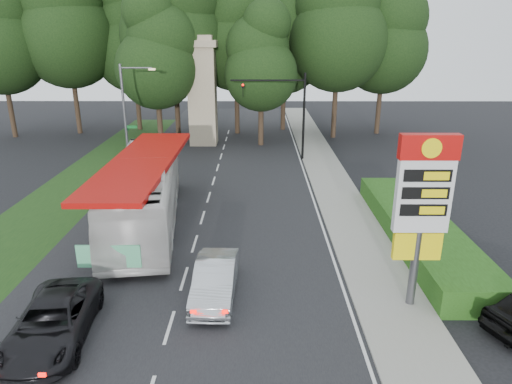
{
  "coord_description": "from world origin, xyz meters",
  "views": [
    {
      "loc": [
        3.21,
        -13.54,
        10.11
      ],
      "look_at": [
        3.12,
        9.26,
        2.2
      ],
      "focal_mm": 32.0,
      "sensor_mm": 36.0,
      "label": 1
    }
  ],
  "objects_px": {
    "monument": "(202,90)",
    "streetlight_signs": "(127,111)",
    "transit_bus": "(145,192)",
    "suv_charcoal": "(53,322)",
    "traffic_signal_mast": "(288,104)",
    "gas_station_pylon": "(423,199)",
    "sedan_silver": "(215,280)"
  },
  "relations": [
    {
      "from": "transit_bus",
      "to": "suv_charcoal",
      "type": "relative_size",
      "value": 2.56
    },
    {
      "from": "streetlight_signs",
      "to": "monument",
      "type": "relative_size",
      "value": 0.8
    },
    {
      "from": "gas_station_pylon",
      "to": "monument",
      "type": "relative_size",
      "value": 0.68
    },
    {
      "from": "traffic_signal_mast",
      "to": "sedan_silver",
      "type": "height_order",
      "value": "traffic_signal_mast"
    },
    {
      "from": "streetlight_signs",
      "to": "sedan_silver",
      "type": "relative_size",
      "value": 1.74
    },
    {
      "from": "sedan_silver",
      "to": "transit_bus",
      "type": "bearing_deg",
      "value": 122.36
    },
    {
      "from": "traffic_signal_mast",
      "to": "streetlight_signs",
      "type": "distance_m",
      "value": 12.83
    },
    {
      "from": "gas_station_pylon",
      "to": "sedan_silver",
      "type": "distance_m",
      "value": 8.56
    },
    {
      "from": "traffic_signal_mast",
      "to": "gas_station_pylon",
      "type": "bearing_deg",
      "value": -80.91
    },
    {
      "from": "sedan_silver",
      "to": "suv_charcoal",
      "type": "distance_m",
      "value": 6.05
    },
    {
      "from": "streetlight_signs",
      "to": "sedan_silver",
      "type": "height_order",
      "value": "streetlight_signs"
    },
    {
      "from": "sedan_silver",
      "to": "traffic_signal_mast",
      "type": "bearing_deg",
      "value": 80.28
    },
    {
      "from": "monument",
      "to": "suv_charcoal",
      "type": "relative_size",
      "value": 1.91
    },
    {
      "from": "suv_charcoal",
      "to": "traffic_signal_mast",
      "type": "bearing_deg",
      "value": 63.06
    },
    {
      "from": "traffic_signal_mast",
      "to": "monument",
      "type": "bearing_deg",
      "value": 142.0
    },
    {
      "from": "sedan_silver",
      "to": "suv_charcoal",
      "type": "xyz_separation_m",
      "value": [
        -5.36,
        -2.81,
        -0.02
      ]
    },
    {
      "from": "traffic_signal_mast",
      "to": "suv_charcoal",
      "type": "bearing_deg",
      "value": -111.53
    },
    {
      "from": "transit_bus",
      "to": "sedan_silver",
      "type": "height_order",
      "value": "transit_bus"
    },
    {
      "from": "streetlight_signs",
      "to": "monument",
      "type": "xyz_separation_m",
      "value": [
        4.99,
        7.99,
        0.67
      ]
    },
    {
      "from": "traffic_signal_mast",
      "to": "suv_charcoal",
      "type": "xyz_separation_m",
      "value": [
        -9.54,
        -24.18,
        -3.94
      ]
    },
    {
      "from": "transit_bus",
      "to": "streetlight_signs",
      "type": "bearing_deg",
      "value": 100.83
    },
    {
      "from": "gas_station_pylon",
      "to": "traffic_signal_mast",
      "type": "distance_m",
      "value": 22.29
    },
    {
      "from": "gas_station_pylon",
      "to": "transit_bus",
      "type": "distance_m",
      "value": 14.88
    },
    {
      "from": "gas_station_pylon",
      "to": "suv_charcoal",
      "type": "distance_m",
      "value": 13.75
    },
    {
      "from": "traffic_signal_mast",
      "to": "suv_charcoal",
      "type": "distance_m",
      "value": 26.29
    },
    {
      "from": "gas_station_pylon",
      "to": "streetlight_signs",
      "type": "height_order",
      "value": "streetlight_signs"
    },
    {
      "from": "gas_station_pylon",
      "to": "suv_charcoal",
      "type": "height_order",
      "value": "gas_station_pylon"
    },
    {
      "from": "monument",
      "to": "streetlight_signs",
      "type": "bearing_deg",
      "value": -121.97
    },
    {
      "from": "transit_bus",
      "to": "suv_charcoal",
      "type": "bearing_deg",
      "value": -102.47
    },
    {
      "from": "streetlight_signs",
      "to": "gas_station_pylon",
      "type": "bearing_deg",
      "value": -51.04
    },
    {
      "from": "traffic_signal_mast",
      "to": "transit_bus",
      "type": "xyz_separation_m",
      "value": [
        -8.68,
        -13.89,
        -2.79
      ]
    },
    {
      "from": "traffic_signal_mast",
      "to": "streetlight_signs",
      "type": "relative_size",
      "value": 0.9
    }
  ]
}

